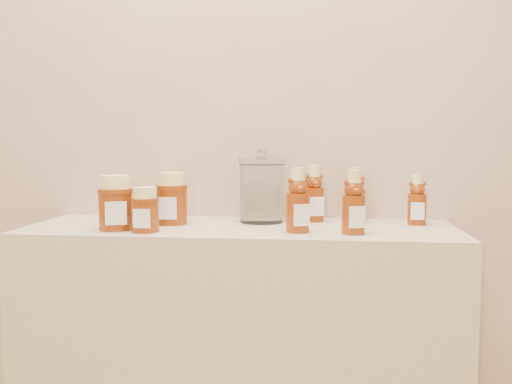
% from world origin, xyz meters
% --- Properties ---
extents(wall_back, '(3.50, 0.02, 2.70)m').
position_xyz_m(wall_back, '(0.00, 1.75, 1.35)').
color(wall_back, tan).
rests_on(wall_back, ground).
extents(display_table, '(1.20, 0.40, 0.90)m').
position_xyz_m(display_table, '(0.00, 1.55, 0.45)').
color(display_table, tan).
rests_on(display_table, ground).
extents(bear_bottle_back_left, '(0.08, 0.08, 0.19)m').
position_xyz_m(bear_bottle_back_left, '(0.20, 1.68, 0.99)').
color(bear_bottle_back_left, '#692308').
rests_on(bear_bottle_back_left, display_table).
extents(bear_bottle_back_mid, '(0.08, 0.08, 0.18)m').
position_xyz_m(bear_bottle_back_mid, '(0.33, 1.68, 0.99)').
color(bear_bottle_back_mid, '#692308').
rests_on(bear_bottle_back_mid, display_table).
extents(bear_bottle_back_right, '(0.06, 0.06, 0.16)m').
position_xyz_m(bear_bottle_back_right, '(0.50, 1.64, 0.98)').
color(bear_bottle_back_right, '#692308').
rests_on(bear_bottle_back_right, display_table).
extents(bear_bottle_front_left, '(0.08, 0.08, 0.19)m').
position_xyz_m(bear_bottle_front_left, '(0.16, 1.47, 1.00)').
color(bear_bottle_front_left, '#692308').
rests_on(bear_bottle_front_left, display_table).
extents(bear_bottle_front_right, '(0.08, 0.08, 0.19)m').
position_xyz_m(bear_bottle_front_right, '(0.31, 1.46, 0.99)').
color(bear_bottle_front_right, '#692308').
rests_on(bear_bottle_front_right, display_table).
extents(honey_jar_left, '(0.12, 0.12, 0.15)m').
position_xyz_m(honey_jar_left, '(-0.32, 1.45, 0.97)').
color(honey_jar_left, '#692308').
rests_on(honey_jar_left, display_table).
extents(honey_jar_back, '(0.10, 0.10, 0.15)m').
position_xyz_m(honey_jar_back, '(-0.20, 1.57, 0.97)').
color(honey_jar_back, '#692308').
rests_on(honey_jar_back, display_table).
extents(honey_jar_front, '(0.08, 0.08, 0.12)m').
position_xyz_m(honey_jar_front, '(-0.23, 1.43, 0.96)').
color(honey_jar_front, '#692308').
rests_on(honey_jar_front, display_table).
extents(glass_canister, '(0.15, 0.15, 0.21)m').
position_xyz_m(glass_canister, '(0.05, 1.64, 1.00)').
color(glass_canister, white).
rests_on(glass_canister, display_table).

